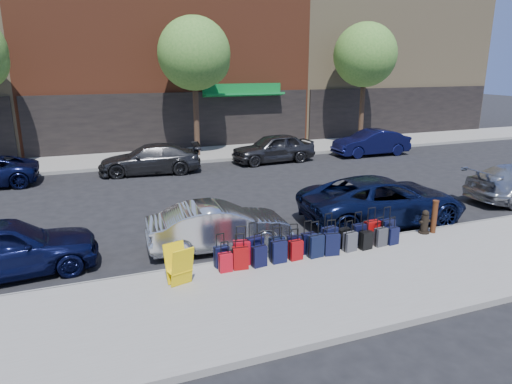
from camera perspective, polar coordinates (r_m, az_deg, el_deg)
name	(u,v)px	position (r m, az deg, el deg)	size (l,w,h in m)	color
ground	(248,207)	(16.54, -0.99, -1.88)	(120.00, 120.00, 0.00)	black
sidewalk_near	(343,282)	(11.07, 10.86, -11.02)	(60.00, 4.00, 0.15)	gray
sidewalk_far	(187,155)	(25.87, -8.65, 4.58)	(60.00, 4.00, 0.15)	gray
curb_near	(304,250)	(12.66, 6.04, -7.28)	(60.00, 0.08, 0.15)	gray
curb_far	(195,162)	(23.94, -7.58, 3.72)	(60.00, 0.08, 0.15)	gray
building_right	(360,11)	(39.36, 12.89, 21.18)	(15.00, 12.12, 18.00)	#927D59
tree_center	(197,56)	(25.06, -7.41, 16.55)	(3.80, 3.80, 7.27)	black
tree_right	(367,57)	(29.41, 13.72, 16.11)	(3.80, 3.80, 7.27)	black
suitcase_front_0	(222,256)	(11.40, -4.33, -8.03)	(0.38, 0.24, 0.86)	black
suitcase_front_1	(242,253)	(11.49, -1.81, -7.57)	(0.45, 0.30, 1.00)	#A00A17
suitcase_front_2	(255,249)	(11.66, -0.17, -7.14)	(0.47, 0.32, 1.03)	black
suitcase_front_3	(277,248)	(11.84, 2.62, -6.96)	(0.40, 0.25, 0.92)	black
suitcase_front_4	(294,246)	(12.05, 4.75, -6.69)	(0.39, 0.26, 0.86)	black
suitcase_front_5	(308,243)	(12.23, 6.56, -6.35)	(0.37, 0.20, 0.89)	black
suitcase_front_6	(329,239)	(12.48, 9.15, -5.77)	(0.46, 0.32, 1.02)	black
suitcase_front_7	(343,238)	(12.75, 10.83, -5.63)	(0.39, 0.26, 0.86)	black
suitcase_front_8	(359,234)	(13.04, 12.70, -5.15)	(0.40, 0.24, 0.93)	black
suitcase_front_9	(372,232)	(13.23, 14.27, -4.83)	(0.42, 0.24, 1.01)	#930909
suitcase_front_10	(387,230)	(13.55, 16.08, -4.54)	(0.42, 0.25, 0.97)	black
suitcase_back_0	(225,262)	(11.15, -3.84, -8.77)	(0.32, 0.19, 0.76)	#B20B19
suitcase_back_1	(240,258)	(11.26, -1.98, -8.25)	(0.40, 0.26, 0.90)	maroon
suitcase_back_2	(259,256)	(11.39, 0.39, -8.02)	(0.39, 0.26, 0.86)	black
suitcase_back_3	(279,252)	(11.61, 2.84, -7.45)	(0.40, 0.24, 0.92)	black
suitcase_back_4	(296,250)	(11.81, 4.99, -7.24)	(0.36, 0.23, 0.82)	maroon
suitcase_back_5	(316,246)	(12.01, 7.46, -6.70)	(0.42, 0.27, 0.95)	black
suitcase_back_6	(331,244)	(12.20, 9.40, -6.44)	(0.43, 0.29, 0.95)	black
suitcase_back_7	(350,242)	(12.54, 11.68, -6.09)	(0.38, 0.26, 0.84)	#404045
suitcase_back_8	(366,240)	(12.76, 13.57, -5.87)	(0.36, 0.24, 0.81)	black
suitcase_back_9	(381,237)	(13.07, 15.32, -5.44)	(0.37, 0.24, 0.83)	#333337
suitcase_back_10	(393,236)	(13.29, 16.71, -5.26)	(0.35, 0.23, 0.78)	black
fire_hydrant	(425,222)	(14.41, 20.33, -3.59)	(0.36, 0.32, 0.71)	black
bollard	(434,216)	(14.48, 21.39, -2.83)	(0.18, 0.18, 1.00)	#38190C
display_rack	(179,265)	(10.61, -9.60, -9.00)	(0.65, 0.68, 0.92)	yellow
car_near_0	(4,248)	(12.60, -29.02, -6.16)	(1.73, 4.30, 1.47)	#0D1239
car_near_1	(219,226)	(12.73, -4.64, -4.31)	(1.38, 3.97, 1.31)	silver
car_near_2	(383,200)	(15.32, 15.56, -0.98)	(2.49, 5.41, 1.50)	#0C1438
car_far_1	(150,159)	(22.07, -13.11, 4.04)	(1.92, 4.72, 1.37)	#303032
car_far_2	(273,148)	(24.01, 2.17, 5.51)	(1.76, 4.38, 1.49)	#302F32
car_far_3	(371,143)	(26.66, 14.18, 6.01)	(1.52, 4.36, 1.44)	#0E113D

